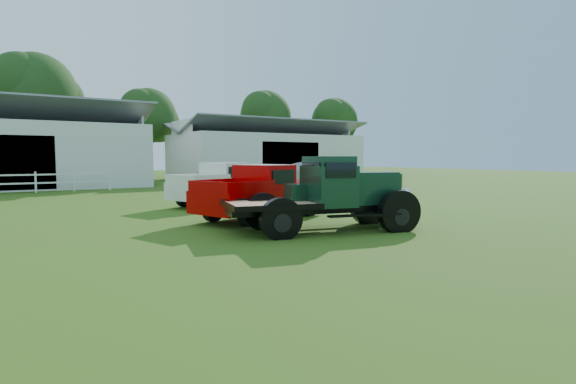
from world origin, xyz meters
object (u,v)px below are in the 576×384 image
misc_car_blue (239,178)px  vintage_flatbed (325,194)px  white_pickup (222,184)px  misc_car_grey (318,175)px  red_pickup (262,192)px

misc_car_blue → vintage_flatbed: bearing=164.3°
white_pickup → misc_car_grey: white_pickup is taller
vintage_flatbed → white_pickup: (0.33, 7.62, -0.14)m
red_pickup → misc_car_blue: 11.62m
vintage_flatbed → red_pickup: size_ratio=1.05×
vintage_flatbed → misc_car_blue: (4.11, 13.75, -0.20)m
red_pickup → white_pickup: red_pickup is taller
vintage_flatbed → white_pickup: bearing=100.7°
vintage_flatbed → misc_car_blue: vintage_flatbed is taller
vintage_flatbed → red_pickup: vintage_flatbed is taller
vintage_flatbed → misc_car_blue: size_ratio=1.07×
red_pickup → vintage_flatbed: bearing=-103.3°
white_pickup → misc_car_blue: size_ratio=0.99×
red_pickup → misc_car_grey: (9.93, 10.50, -0.04)m
white_pickup → misc_car_grey: bearing=10.8°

